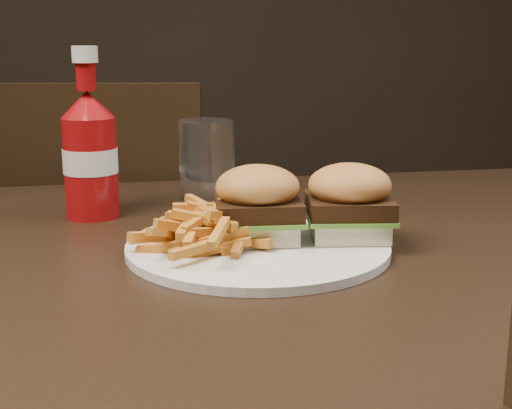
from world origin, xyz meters
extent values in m
cube|color=black|center=(0.00, 0.00, 0.73)|extent=(1.20, 0.80, 0.04)
cube|color=black|center=(-0.14, 0.66, 0.43)|extent=(0.51, 0.51, 0.04)
cylinder|color=white|center=(0.04, -0.01, 0.76)|extent=(0.28, 0.28, 0.01)
cube|color=#F6E2C2|center=(0.04, 0.00, 0.77)|extent=(0.09, 0.08, 0.02)
cube|color=beige|center=(0.14, -0.01, 0.77)|extent=(0.09, 0.09, 0.02)
cylinder|color=maroon|center=(-0.14, 0.18, 0.81)|extent=(0.09, 0.09, 0.14)
cylinder|color=white|center=(0.02, 0.24, 0.81)|extent=(0.08, 0.08, 0.12)
camera|label=1|loc=(-0.10, -0.73, 0.98)|focal=50.00mm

